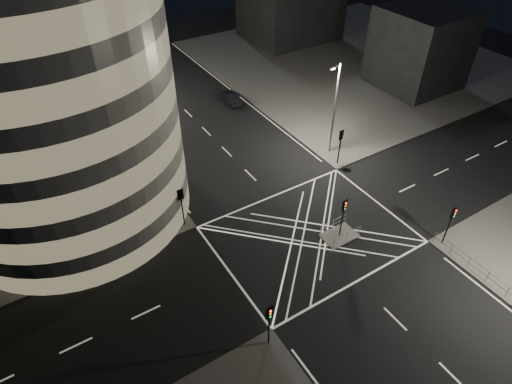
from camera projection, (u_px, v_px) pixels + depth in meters
ground at (310, 234)px, 37.20m from camera, size 120.00×120.00×0.00m
sidewalk_far_right at (353, 59)px, 66.56m from camera, size 42.00×42.00×0.15m
central_island at (339, 236)px, 36.98m from camera, size 3.00×2.00×0.15m
building_right_near at (420, 48)px, 56.55m from camera, size 10.00×10.00×10.00m
tree_a at (150, 180)px, 35.97m from camera, size 4.07×4.07×6.63m
tree_b at (126, 146)px, 39.92m from camera, size 4.51×4.51×6.83m
tree_c at (106, 114)px, 43.46m from camera, size 4.03×4.03×7.15m
tree_d at (90, 91)px, 47.39m from camera, size 5.14×5.14×7.76m
tree_e at (77, 77)px, 51.70m from camera, size 4.40×4.40×6.73m
traffic_signal_fl at (181, 201)px, 36.20m from camera, size 0.55×0.22×4.00m
traffic_signal_nl at (269, 319)px, 27.32m from camera, size 0.55×0.22×4.00m
traffic_signal_fr at (341, 141)px, 43.35m from camera, size 0.55×0.22×4.00m
traffic_signal_nr at (451, 219)px, 34.47m from camera, size 0.55×0.22×4.00m
traffic_signal_island at (343, 211)px, 35.17m from camera, size 0.55×0.22×4.00m
street_lamp_left_near at (147, 148)px, 37.65m from camera, size 1.25×0.25×10.00m
street_lamp_left_far at (91, 74)px, 49.40m from camera, size 1.25×0.25×10.00m
street_lamp_right_far at (334, 107)px, 43.37m from camera, size 1.25×0.25×10.00m
railing_near_right at (497, 284)px, 32.19m from camera, size 0.06×11.70×1.10m
railing_island_south at (347, 237)px, 36.00m from camera, size 2.80×0.06×1.10m
railing_island_north at (333, 224)px, 37.17m from camera, size 2.80×0.06×1.10m
sedan at (231, 98)px, 55.28m from camera, size 2.01×4.36×1.38m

